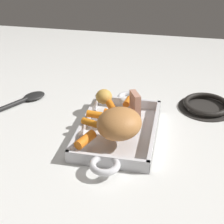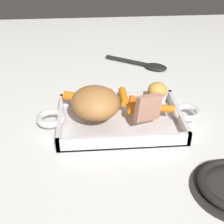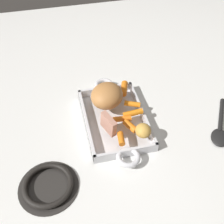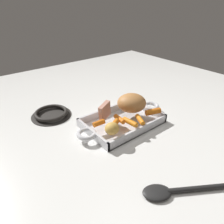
{
  "view_description": "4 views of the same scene",
  "coord_description": "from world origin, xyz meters",
  "px_view_note": "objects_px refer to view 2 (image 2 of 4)",
  "views": [
    {
      "loc": [
        0.75,
        0.14,
        0.51
      ],
      "look_at": [
        0.01,
        -0.02,
        0.07
      ],
      "focal_mm": 54.14,
      "sensor_mm": 36.0,
      "label": 1
    },
    {
      "loc": [
        0.07,
        0.65,
        0.45
      ],
      "look_at": [
        0.02,
        0.03,
        0.05
      ],
      "focal_mm": 51.64,
      "sensor_mm": 36.0,
      "label": 2
    },
    {
      "loc": [
        -0.6,
        0.15,
        0.69
      ],
      "look_at": [
        -0.02,
        0.01,
        0.07
      ],
      "focal_mm": 43.88,
      "sensor_mm": 36.0,
      "label": 3
    },
    {
      "loc": [
        -0.46,
        -0.51,
        0.44
      ],
      "look_at": [
        -0.03,
        0.03,
        0.05
      ],
      "focal_mm": 32.72,
      "sensor_mm": 36.0,
      "label": 4
    }
  ],
  "objects_px": {
    "baby_carrot_center_right": "(132,105)",
    "baby_carrot_center_left": "(76,97)",
    "potato_golden_large": "(157,90)",
    "roast_slice_thin": "(148,108)",
    "baby_carrot_northwest": "(107,95)",
    "baby_carrot_long": "(165,108)",
    "pork_roast": "(96,103)",
    "baby_carrot_southeast": "(124,96)",
    "serving_spoon": "(145,65)",
    "roasting_dish": "(120,120)",
    "baby_carrot_short": "(146,100)"
  },
  "relations": [
    {
      "from": "baby_carrot_southeast",
      "to": "baby_carrot_center_left",
      "type": "height_order",
      "value": "baby_carrot_center_left"
    },
    {
      "from": "roast_slice_thin",
      "to": "baby_carrot_long",
      "type": "distance_m",
      "value": 0.06
    },
    {
      "from": "roast_slice_thin",
      "to": "potato_golden_large",
      "type": "xyz_separation_m",
      "value": [
        -0.04,
        -0.1,
        -0.01
      ]
    },
    {
      "from": "roasting_dish",
      "to": "baby_carrot_long",
      "type": "bearing_deg",
      "value": 176.21
    },
    {
      "from": "baby_carrot_long",
      "to": "baby_carrot_short",
      "type": "bearing_deg",
      "value": -45.69
    },
    {
      "from": "baby_carrot_long",
      "to": "baby_carrot_center_left",
      "type": "distance_m",
      "value": 0.23
    },
    {
      "from": "roasting_dish",
      "to": "baby_carrot_northwest",
      "type": "height_order",
      "value": "baby_carrot_northwest"
    },
    {
      "from": "baby_carrot_southeast",
      "to": "baby_carrot_center_right",
      "type": "height_order",
      "value": "baby_carrot_southeast"
    },
    {
      "from": "roast_slice_thin",
      "to": "serving_spoon",
      "type": "xyz_separation_m",
      "value": [
        -0.06,
        -0.36,
        -0.06
      ]
    },
    {
      "from": "baby_carrot_long",
      "to": "baby_carrot_southeast",
      "type": "xyz_separation_m",
      "value": [
        0.09,
        -0.07,
        0.0
      ]
    },
    {
      "from": "baby_carrot_northwest",
      "to": "potato_golden_large",
      "type": "height_order",
      "value": "potato_golden_large"
    },
    {
      "from": "baby_carrot_northwest",
      "to": "baby_carrot_center_right",
      "type": "height_order",
      "value": "same"
    },
    {
      "from": "baby_carrot_short",
      "to": "baby_carrot_southeast",
      "type": "bearing_deg",
      "value": -24.79
    },
    {
      "from": "baby_carrot_short",
      "to": "baby_carrot_southeast",
      "type": "height_order",
      "value": "same"
    },
    {
      "from": "baby_carrot_short",
      "to": "baby_carrot_center_right",
      "type": "height_order",
      "value": "baby_carrot_short"
    },
    {
      "from": "baby_carrot_northwest",
      "to": "baby_carrot_southeast",
      "type": "xyz_separation_m",
      "value": [
        -0.04,
        0.01,
        0.0
      ]
    },
    {
      "from": "baby_carrot_northwest",
      "to": "baby_carrot_center_left",
      "type": "bearing_deg",
      "value": 4.96
    },
    {
      "from": "baby_carrot_southeast",
      "to": "serving_spoon",
      "type": "height_order",
      "value": "baby_carrot_southeast"
    },
    {
      "from": "roast_slice_thin",
      "to": "serving_spoon",
      "type": "height_order",
      "value": "roast_slice_thin"
    },
    {
      "from": "roasting_dish",
      "to": "baby_carrot_northwest",
      "type": "xyz_separation_m",
      "value": [
        0.03,
        -0.07,
        0.03
      ]
    },
    {
      "from": "pork_roast",
      "to": "potato_golden_large",
      "type": "relative_size",
      "value": 2.3
    },
    {
      "from": "baby_carrot_southeast",
      "to": "baby_carrot_center_right",
      "type": "bearing_deg",
      "value": 110.72
    },
    {
      "from": "baby_carrot_southeast",
      "to": "serving_spoon",
      "type": "distance_m",
      "value": 0.29
    },
    {
      "from": "baby_carrot_center_right",
      "to": "baby_carrot_center_left",
      "type": "relative_size",
      "value": 0.97
    },
    {
      "from": "roast_slice_thin",
      "to": "serving_spoon",
      "type": "bearing_deg",
      "value": -98.92
    },
    {
      "from": "roast_slice_thin",
      "to": "serving_spoon",
      "type": "relative_size",
      "value": 0.3
    },
    {
      "from": "roast_slice_thin",
      "to": "baby_carrot_center_left",
      "type": "height_order",
      "value": "roast_slice_thin"
    },
    {
      "from": "baby_carrot_southeast",
      "to": "potato_golden_large",
      "type": "height_order",
      "value": "potato_golden_large"
    },
    {
      "from": "baby_carrot_short",
      "to": "baby_carrot_center_left",
      "type": "xyz_separation_m",
      "value": [
        0.17,
        -0.03,
        0.0
      ]
    },
    {
      "from": "baby_carrot_northwest",
      "to": "potato_golden_large",
      "type": "relative_size",
      "value": 1.07
    },
    {
      "from": "baby_carrot_southeast",
      "to": "baby_carrot_center_left",
      "type": "xyz_separation_m",
      "value": [
        0.12,
        -0.0,
        0.0
      ]
    },
    {
      "from": "baby_carrot_northwest",
      "to": "baby_carrot_center_left",
      "type": "distance_m",
      "value": 0.08
    },
    {
      "from": "baby_carrot_center_right",
      "to": "baby_carrot_center_left",
      "type": "height_order",
      "value": "baby_carrot_center_left"
    },
    {
      "from": "roast_slice_thin",
      "to": "baby_carrot_center_right",
      "type": "height_order",
      "value": "roast_slice_thin"
    },
    {
      "from": "baby_carrot_northwest",
      "to": "baby_carrot_center_right",
      "type": "distance_m",
      "value": 0.08
    },
    {
      "from": "baby_carrot_center_right",
      "to": "serving_spoon",
      "type": "height_order",
      "value": "baby_carrot_center_right"
    },
    {
      "from": "baby_carrot_center_right",
      "to": "pork_roast",
      "type": "bearing_deg",
      "value": 18.49
    },
    {
      "from": "baby_carrot_northwest",
      "to": "baby_carrot_long",
      "type": "bearing_deg",
      "value": 150.93
    },
    {
      "from": "baby_carrot_long",
      "to": "potato_golden_large",
      "type": "xyz_separation_m",
      "value": [
        0.0,
        -0.07,
        0.01
      ]
    },
    {
      "from": "roast_slice_thin",
      "to": "baby_carrot_long",
      "type": "xyz_separation_m",
      "value": [
        -0.05,
        -0.03,
        -0.02
      ]
    },
    {
      "from": "roast_slice_thin",
      "to": "baby_carrot_northwest",
      "type": "distance_m",
      "value": 0.14
    },
    {
      "from": "baby_carrot_long",
      "to": "baby_carrot_short",
      "type": "relative_size",
      "value": 0.9
    },
    {
      "from": "baby_carrot_short",
      "to": "potato_golden_large",
      "type": "bearing_deg",
      "value": -139.67
    },
    {
      "from": "baby_carrot_center_right",
      "to": "potato_golden_large",
      "type": "relative_size",
      "value": 1.18
    },
    {
      "from": "roast_slice_thin",
      "to": "baby_carrot_southeast",
      "type": "relative_size",
      "value": 0.95
    },
    {
      "from": "baby_carrot_long",
      "to": "baby_carrot_center_right",
      "type": "distance_m",
      "value": 0.08
    },
    {
      "from": "baby_carrot_long",
      "to": "baby_carrot_northwest",
      "type": "distance_m",
      "value": 0.15
    },
    {
      "from": "baby_carrot_long",
      "to": "pork_roast",
      "type": "bearing_deg",
      "value": 1.9
    },
    {
      "from": "serving_spoon",
      "to": "baby_carrot_long",
      "type": "bearing_deg",
      "value": -59.56
    },
    {
      "from": "pork_roast",
      "to": "baby_carrot_northwest",
      "type": "height_order",
      "value": "pork_roast"
    }
  ]
}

